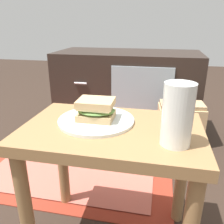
{
  "coord_description": "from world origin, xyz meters",
  "views": [
    {
      "loc": [
        0.14,
        -0.65,
        0.77
      ],
      "look_at": [
        0.0,
        0.0,
        0.51
      ],
      "focal_mm": 37.67,
      "sensor_mm": 36.0,
      "label": 1
    }
  ],
  "objects_px": {
    "plate": "(96,120)",
    "sandwich_front": "(96,109)",
    "tv_cabinet": "(127,93)",
    "paper_bag": "(178,136)",
    "beer_glass": "(177,116)"
  },
  "relations": [
    {
      "from": "tv_cabinet",
      "to": "plate",
      "type": "distance_m",
      "value": 0.93
    },
    {
      "from": "tv_cabinet",
      "to": "beer_glass",
      "type": "distance_m",
      "value": 1.09
    },
    {
      "from": "beer_glass",
      "to": "plate",
      "type": "bearing_deg",
      "value": 157.23
    },
    {
      "from": "sandwich_front",
      "to": "beer_glass",
      "type": "distance_m",
      "value": 0.27
    },
    {
      "from": "paper_bag",
      "to": "beer_glass",
      "type": "bearing_deg",
      "value": -96.53
    },
    {
      "from": "plate",
      "to": "sandwich_front",
      "type": "xyz_separation_m",
      "value": [
        -0.0,
        0.0,
        0.04
      ]
    },
    {
      "from": "plate",
      "to": "sandwich_front",
      "type": "height_order",
      "value": "sandwich_front"
    },
    {
      "from": "plate",
      "to": "sandwich_front",
      "type": "bearing_deg",
      "value": 180.0
    },
    {
      "from": "plate",
      "to": "sandwich_front",
      "type": "distance_m",
      "value": 0.04
    },
    {
      "from": "sandwich_front",
      "to": "plate",
      "type": "bearing_deg",
      "value": 0.0
    },
    {
      "from": "plate",
      "to": "beer_glass",
      "type": "bearing_deg",
      "value": -22.77
    },
    {
      "from": "plate",
      "to": "paper_bag",
      "type": "bearing_deg",
      "value": 57.99
    },
    {
      "from": "beer_glass",
      "to": "paper_bag",
      "type": "bearing_deg",
      "value": 83.47
    },
    {
      "from": "tv_cabinet",
      "to": "sandwich_front",
      "type": "bearing_deg",
      "value": -88.2
    },
    {
      "from": "beer_glass",
      "to": "tv_cabinet",
      "type": "bearing_deg",
      "value": 105.06
    }
  ]
}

